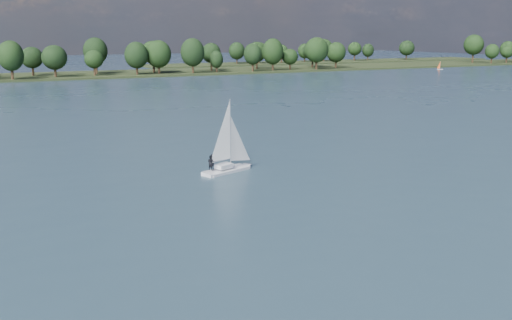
# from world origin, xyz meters

# --- Properties ---
(ground) EXTENTS (700.00, 700.00, 0.00)m
(ground) POSITION_xyz_m (0.00, 100.00, 0.00)
(ground) COLOR #233342
(ground) RESTS_ON ground
(far_shore) EXTENTS (660.00, 40.00, 1.50)m
(far_shore) POSITION_xyz_m (0.00, 212.00, 0.00)
(far_shore) COLOR black
(far_shore) RESTS_ON ground
(far_shore_back) EXTENTS (220.00, 30.00, 1.40)m
(far_shore_back) POSITION_xyz_m (160.00, 260.00, 0.00)
(far_shore_back) COLOR black
(far_shore_back) RESTS_ON ground
(sailboat) EXTENTS (7.06, 4.13, 8.98)m
(sailboat) POSITION_xyz_m (-3.54, 41.67, 2.51)
(sailboat) COLOR silver
(sailboat) RESTS_ON ground
(dinghy_orange) EXTENTS (2.55, 2.34, 3.99)m
(dinghy_orange) POSITION_xyz_m (167.12, 180.43, 0.94)
(dinghy_orange) COLOR white
(dinghy_orange) RESTS_ON ground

